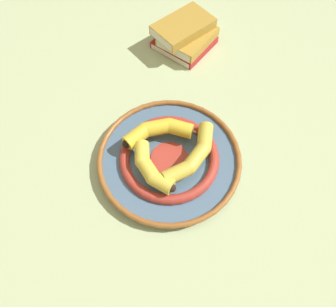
{
  "coord_description": "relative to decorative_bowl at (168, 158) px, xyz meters",
  "views": [
    {
      "loc": [
        0.28,
        0.26,
        0.74
      ],
      "look_at": [
        -0.01,
        -0.0,
        0.04
      ],
      "focal_mm": 35.0,
      "sensor_mm": 36.0,
      "label": 1
    }
  ],
  "objects": [
    {
      "name": "banana_c",
      "position": [
        0.06,
        -0.0,
        0.04
      ],
      "size": [
        0.09,
        0.17,
        0.04
      ],
      "rotation": [
        0.0,
        0.0,
        7.58
      ],
      "color": "yellow",
      "rests_on": "decorative_bowl"
    },
    {
      "name": "ground_plane",
      "position": [
        0.01,
        0.0,
        -0.02
      ],
      "size": [
        2.8,
        2.8,
        0.0
      ],
      "primitive_type": "plane",
      "color": "#B2C693"
    },
    {
      "name": "banana_b",
      "position": [
        -0.03,
        -0.05,
        0.04
      ],
      "size": [
        0.17,
        0.14,
        0.04
      ],
      "rotation": [
        0.0,
        0.0,
        5.67
      ],
      "color": "yellow",
      "rests_on": "decorative_bowl"
    },
    {
      "name": "book_stack",
      "position": [
        -0.35,
        -0.25,
        0.02
      ],
      "size": [
        0.19,
        0.17,
        0.08
      ],
      "rotation": [
        0.0,
        0.0,
        6.25
      ],
      "color": "#AD2328",
      "rests_on": "ground_plane"
    },
    {
      "name": "banana_a",
      "position": [
        -0.03,
        0.06,
        0.04
      ],
      "size": [
        0.21,
        0.08,
        0.04
      ],
      "rotation": [
        0.0,
        0.0,
        3.27
      ],
      "color": "gold",
      "rests_on": "decorative_bowl"
    },
    {
      "name": "decorative_bowl",
      "position": [
        0.0,
        0.0,
        0.0
      ],
      "size": [
        0.36,
        0.36,
        0.04
      ],
      "color": "slate",
      "rests_on": "ground_plane"
    }
  ]
}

